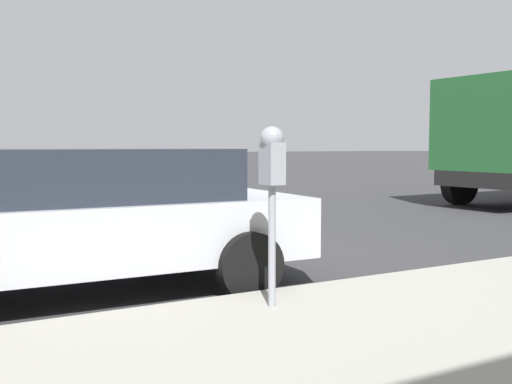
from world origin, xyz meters
TOP-DOWN VIEW (x-y plane):
  - ground_plane at (0.00, 0.00)m, footprint 220.00×220.00m
  - parking_meter at (-2.71, -0.33)m, footprint 0.21×0.19m
  - car_silver at (-0.99, 0.73)m, footprint 2.22×4.27m

SIDE VIEW (x-z plane):
  - ground_plane at x=0.00m, z-range 0.00..0.00m
  - car_silver at x=-0.99m, z-range 0.05..1.46m
  - parking_meter at x=-2.71m, z-range 0.51..1.98m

